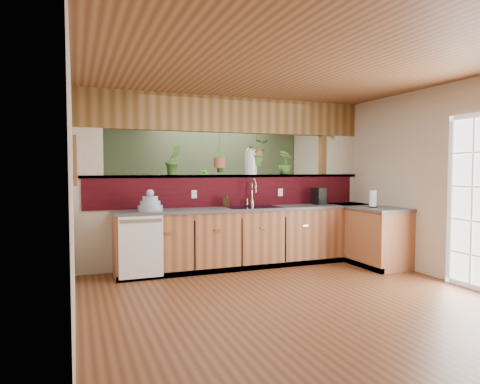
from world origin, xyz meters
name	(u,v)px	position (x,y,z in m)	size (l,w,h in m)	color
ground	(265,283)	(0.00, 0.00, 0.00)	(4.60, 7.00, 0.01)	brown
ceiling	(265,80)	(0.00, 0.00, 2.60)	(4.60, 7.00, 0.01)	brown
wall_back	(194,178)	(0.00, 3.50, 1.30)	(4.60, 0.02, 2.60)	beige
wall_left	(73,185)	(-2.30, 0.00, 1.30)	(0.02, 7.00, 2.60)	beige
wall_right	(407,181)	(2.30, 0.00, 1.30)	(0.02, 7.00, 2.60)	beige
pass_through_partition	(231,187)	(0.03, 1.35, 1.19)	(4.60, 0.21, 2.60)	beige
pass_through_ledge	(229,176)	(0.00, 1.35, 1.37)	(4.60, 0.21, 0.04)	brown
header_beam	(229,115)	(0.00, 1.35, 2.33)	(4.60, 0.15, 0.55)	brown
sage_backwall	(194,178)	(0.00, 3.48, 1.30)	(4.55, 0.02, 2.55)	#4E6142
countertop	(291,235)	(0.84, 0.87, 0.45)	(4.14, 1.52, 0.90)	brown
dishwasher	(141,247)	(-1.48, 0.66, 0.46)	(0.58, 0.03, 0.82)	white
navy_sink	(253,212)	(0.25, 0.98, 0.82)	(0.82, 0.50, 0.18)	black
framed_print	(75,161)	(-2.27, -0.80, 1.55)	(0.04, 0.35, 0.45)	brown
faucet	(253,191)	(0.31, 1.13, 1.13)	(0.19, 0.19, 0.43)	#B7B7B2
dish_stack	(150,204)	(-1.31, 0.95, 0.99)	(0.34, 0.34, 0.30)	#96A2C1
soap_dispenser	(227,200)	(-0.13, 1.12, 1.00)	(0.09, 0.10, 0.21)	#352413
coffee_maker	(319,197)	(1.44, 1.02, 1.03)	(0.15, 0.25, 0.27)	black
paper_towel	(373,199)	(1.91, 0.27, 1.02)	(0.13, 0.13, 0.27)	black
glass_jar	(251,161)	(0.37, 1.35, 1.61)	(0.20, 0.20, 0.44)	silver
ledge_plant_left	(173,160)	(-0.89, 1.35, 1.61)	(0.24, 0.20, 0.44)	#366A24
ledge_plant_right	(285,163)	(0.98, 1.35, 1.58)	(0.22, 0.22, 0.39)	#366A24
hanging_plant_a	(220,153)	(-0.16, 1.35, 1.74)	(0.24, 0.20, 0.55)	brown
hanging_plant_b	(256,142)	(0.47, 1.35, 1.91)	(0.42, 0.38, 0.54)	brown
shelving_console	(179,219)	(-0.38, 3.25, 0.50)	(1.57, 0.42, 1.05)	black
shelf_plant_a	(159,183)	(-0.77, 3.25, 1.21)	(0.19, 0.13, 0.37)	#366A24
shelf_plant_b	(204,181)	(0.13, 3.25, 1.25)	(0.25, 0.25, 0.45)	#366A24
floor_plant	(276,229)	(1.32, 2.37, 0.33)	(0.60, 0.52, 0.66)	#366A24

